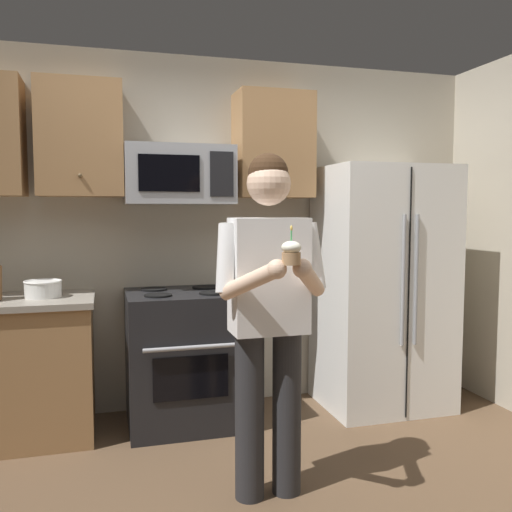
{
  "coord_description": "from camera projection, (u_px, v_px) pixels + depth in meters",
  "views": [
    {
      "loc": [
        -0.67,
        -2.33,
        1.48
      ],
      "look_at": [
        0.07,
        0.27,
        1.25
      ],
      "focal_mm": 38.26,
      "sensor_mm": 36.0,
      "label": 1
    }
  ],
  "objects": [
    {
      "name": "wall_back",
      "position": [
        195.0,
        234.0,
        4.11
      ],
      "size": [
        4.4,
        0.1,
        2.6
      ],
      "primitive_type": "cube",
      "color": "#B7AD99",
      "rests_on": "ground"
    },
    {
      "name": "oven_range",
      "position": [
        183.0,
        358.0,
        3.77
      ],
      "size": [
        0.76,
        0.7,
        0.93
      ],
      "color": "black",
      "rests_on": "ground"
    },
    {
      "name": "microwave",
      "position": [
        179.0,
        175.0,
        3.78
      ],
      "size": [
        0.74,
        0.41,
        0.4
      ],
      "color": "#9EA0A5"
    },
    {
      "name": "refrigerator",
      "position": [
        382.0,
        287.0,
        4.1
      ],
      "size": [
        0.9,
        0.75,
        1.8
      ],
      "color": "white",
      "rests_on": "ground"
    },
    {
      "name": "cabinet_row_upper",
      "position": [
        92.0,
        140.0,
        3.65
      ],
      "size": [
        2.78,
        0.36,
        0.76
      ],
      "color": "#9E7247"
    },
    {
      "name": "bowl_large_white",
      "position": [
        43.0,
        288.0,
        3.5
      ],
      "size": [
        0.24,
        0.24,
        0.11
      ],
      "color": "white",
      "rests_on": "counter_left"
    },
    {
      "name": "person",
      "position": [
        269.0,
        306.0,
        2.75
      ],
      "size": [
        0.6,
        0.48,
        1.76
      ],
      "color": "#262628",
      "rests_on": "ground"
    },
    {
      "name": "cupcake",
      "position": [
        291.0,
        252.0,
        2.41
      ],
      "size": [
        0.09,
        0.09,
        0.17
      ],
      "color": "#A87F56"
    }
  ]
}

